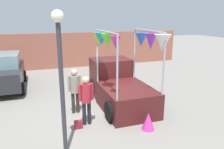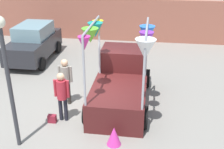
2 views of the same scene
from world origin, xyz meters
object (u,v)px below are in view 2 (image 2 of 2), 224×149
object	(u,v)px
person_customer	(62,92)
person_vendor	(65,77)
street_lamp	(6,67)
vendor_truck	(122,79)
handbag	(52,119)
folded_kite_bundle_magenta	(114,136)
parked_car	(34,42)

from	to	relation	value
person_customer	person_vendor	distance (m)	1.12
street_lamp	vendor_truck	bearing A→B (deg)	48.41
handbag	folded_kite_bundle_magenta	size ratio (longest dim) A/B	0.47
person_vendor	folded_kite_bundle_magenta	xyz separation A→B (m)	(2.10, -2.16, -0.80)
handbag	person_customer	bearing A→B (deg)	29.74
vendor_truck	folded_kite_bundle_magenta	size ratio (longest dim) A/B	6.86
handbag	street_lamp	bearing A→B (deg)	-115.15
vendor_truck	parked_car	bearing A→B (deg)	143.53
vendor_truck	handbag	world-z (taller)	vendor_truck
street_lamp	parked_car	bearing A→B (deg)	108.05
person_vendor	handbag	size ratio (longest dim) A/B	6.44
person_vendor	folded_kite_bundle_magenta	world-z (taller)	person_vendor
vendor_truck	person_customer	xyz separation A→B (m)	(-1.81, -1.63, 0.16)
person_customer	person_vendor	bearing A→B (deg)	100.70
street_lamp	folded_kite_bundle_magenta	distance (m)	3.65
vendor_truck	parked_car	world-z (taller)	vendor_truck
person_vendor	street_lamp	distance (m)	3.05
handbag	street_lamp	world-z (taller)	street_lamp
person_customer	vendor_truck	bearing A→B (deg)	42.07
parked_car	person_vendor	world-z (taller)	parked_car
parked_car	person_customer	size ratio (longest dim) A/B	2.26
handbag	street_lamp	size ratio (longest dim) A/B	0.07
street_lamp	folded_kite_bundle_magenta	bearing A→B (deg)	8.34
street_lamp	folded_kite_bundle_magenta	size ratio (longest dim) A/B	6.53
parked_car	person_customer	distance (m)	6.18
vendor_truck	street_lamp	size ratio (longest dim) A/B	1.05
person_customer	handbag	world-z (taller)	person_customer
person_customer	street_lamp	world-z (taller)	street_lamp
vendor_truck	folded_kite_bundle_magenta	xyz separation A→B (m)	(0.08, -2.69, -0.62)
parked_car	handbag	size ratio (longest dim) A/B	14.29
vendor_truck	person_vendor	xyz separation A→B (m)	(-2.02, -0.53, 0.18)
person_vendor	street_lamp	bearing A→B (deg)	-106.00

